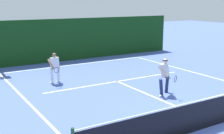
# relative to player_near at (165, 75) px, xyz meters

# --- Properties ---
(ground_plane) EXTENTS (80.00, 80.00, 0.00)m
(ground_plane) POSITION_rel_player_near_xyz_m (-0.62, -3.45, -0.90)
(ground_plane) COLOR #4A62B5
(court_line_baseline_far) EXTENTS (9.76, 0.10, 0.01)m
(court_line_baseline_far) POSITION_rel_player_near_xyz_m (-0.62, 7.85, -0.89)
(court_line_baseline_far) COLOR white
(court_line_baseline_far) RESTS_ON ground_plane
(court_line_service) EXTENTS (7.96, 0.10, 0.01)m
(court_line_service) POSITION_rel_player_near_xyz_m (-0.62, 2.93, -0.89)
(court_line_service) COLOR white
(court_line_service) RESTS_ON ground_plane
(court_line_centre) EXTENTS (0.10, 6.40, 0.01)m
(court_line_centre) POSITION_rel_player_near_xyz_m (-0.62, -0.25, -0.89)
(court_line_centre) COLOR white
(court_line_centre) RESTS_ON ground_plane
(tennis_net) EXTENTS (10.70, 0.09, 1.10)m
(tennis_net) POSITION_rel_player_near_xyz_m (-0.62, -3.45, -0.37)
(tennis_net) COLOR #1E4723
(tennis_net) RESTS_ON ground_plane
(player_near) EXTENTS (0.99, 1.05, 1.63)m
(player_near) POSITION_rel_player_near_xyz_m (0.00, 0.00, 0.00)
(player_near) COLOR #1E234C
(player_near) RESTS_ON ground_plane
(player_far) EXTENTS (0.64, 0.89, 1.54)m
(player_far) POSITION_rel_player_near_xyz_m (-3.46, 4.32, -0.05)
(player_far) COLOR silver
(player_far) RESTS_ON ground_plane
(tennis_ball) EXTENTS (0.07, 0.07, 0.07)m
(tennis_ball) POSITION_rel_player_near_xyz_m (1.52, 3.15, -0.86)
(tennis_ball) COLOR #D1E033
(tennis_ball) RESTS_ON ground_plane
(back_fence_windscreen) EXTENTS (17.28, 0.12, 2.91)m
(back_fence_windscreen) POSITION_rel_player_near_xyz_m (-0.62, 9.44, 0.56)
(back_fence_windscreen) COLOR #113912
(back_fence_windscreen) RESTS_ON ground_plane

